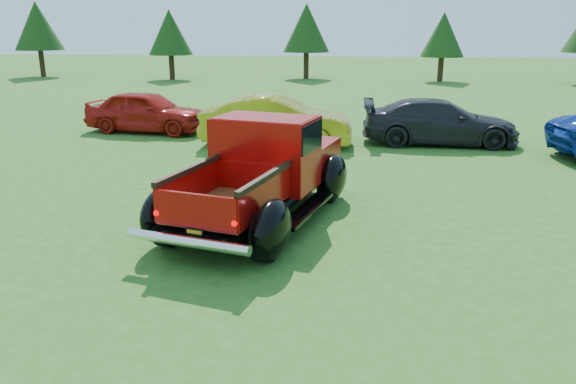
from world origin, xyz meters
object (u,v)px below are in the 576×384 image
object	(u,v)px
tree_far_west	(37,26)
show_car_red	(147,111)
tree_west	(170,32)
show_car_yellow	(276,122)
show_car_grey	(440,122)
tree_mid_left	(306,28)
pickup_truck	(266,169)
tree_mid_right	(443,35)

from	to	relation	value
tree_far_west	show_car_red	size ratio (longest dim) A/B	1.23
tree_west	show_car_yellow	size ratio (longest dim) A/B	1.00
tree_west	show_car_grey	size ratio (longest dim) A/B	0.97
tree_mid_left	show_car_red	distance (m)	21.51
tree_far_west	show_car_red	world-z (taller)	tree_far_west
tree_far_west	show_car_grey	world-z (taller)	tree_far_west
tree_far_west	pickup_truck	xyz separation A→B (m)	(21.08, -28.32, -2.60)
tree_west	tree_mid_left	xyz separation A→B (m)	(9.00, 2.00, 0.27)
tree_mid_right	pickup_truck	distance (m)	29.23
show_car_red	show_car_yellow	xyz separation A→B (m)	(4.81, -1.76, 0.04)
show_car_yellow	tree_west	bearing A→B (deg)	24.96
tree_mid_right	show_car_red	size ratio (longest dim) A/B	1.04
tree_far_west	tree_mid_right	xyz separation A→B (m)	(28.00, -0.00, -0.55)
tree_far_west	tree_west	size ratio (longest dim) A/B	1.13
show_car_red	show_car_grey	bearing A→B (deg)	-87.35
show_car_yellow	show_car_grey	distance (m)	5.10
show_car_red	show_car_grey	xyz separation A→B (m)	(9.82, -0.78, -0.03)
tree_mid_left	tree_far_west	bearing A→B (deg)	-176.99
tree_mid_left	pickup_truck	xyz separation A→B (m)	(2.08, -29.32, -2.46)
tree_west	show_car_grey	world-z (taller)	tree_west
tree_mid_right	show_car_yellow	bearing A→B (deg)	-109.41
tree_west	show_car_yellow	world-z (taller)	tree_west
tree_mid_left	show_car_yellow	size ratio (longest dim) A/B	1.09
tree_west	tree_mid_right	size ratio (longest dim) A/B	1.05
show_car_red	show_car_grey	size ratio (longest dim) A/B	0.88
tree_mid_left	show_car_grey	bearing A→B (deg)	-73.85
pickup_truck	show_car_red	distance (m)	9.98
tree_mid_left	pickup_truck	bearing A→B (deg)	-85.94
tree_west	show_car_yellow	distance (m)	23.35
pickup_truck	tree_mid_right	bearing A→B (deg)	89.93
tree_west	tree_mid_right	bearing A→B (deg)	3.18
show_car_red	show_car_grey	world-z (taller)	show_car_red
tree_mid_left	show_car_red	xyz separation A→B (m)	(-3.50, -21.05, -2.66)
show_car_grey	tree_mid_right	bearing A→B (deg)	-7.67
tree_west	show_car_grey	bearing A→B (deg)	-52.31
show_car_red	pickup_truck	bearing A→B (deg)	-138.79
tree_west	pickup_truck	xyz separation A→B (m)	(11.08, -27.32, -2.19)
show_car_grey	tree_west	bearing A→B (deg)	37.35
pickup_truck	show_car_yellow	size ratio (longest dim) A/B	1.20
tree_west	show_car_yellow	xyz separation A→B (m)	(10.31, -20.81, -2.35)
tree_mid_right	tree_mid_left	bearing A→B (deg)	173.66
tree_west	show_car_grey	distance (m)	25.18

